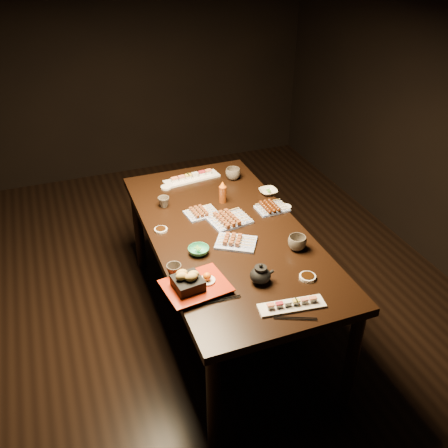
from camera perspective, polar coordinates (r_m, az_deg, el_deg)
The scene contains 23 objects.
ground at distance 3.44m, azimuth -3.77°, elevation -11.65°, with size 5.00×5.00×0.00m, color black.
dining_table at distance 3.21m, azimuth 0.32°, elevation -6.41°, with size 0.90×1.80×0.75m, color black.
sushi_platter_near at distance 2.46m, azimuth 7.76°, elevation -8.99°, with size 0.33×0.09×0.04m, color white, non-canonical shape.
sushi_platter_far at distance 3.56m, azimuth -3.72°, elevation 5.46°, with size 0.40×0.11×0.05m, color white, non-canonical shape.
yakitori_plate_center at distance 3.06m, azimuth 0.69°, elevation 0.73°, with size 0.24×0.18×0.06m, color #828EB6, non-canonical shape.
yakitori_plate_right at distance 2.86m, azimuth 1.39°, elevation -1.81°, with size 0.23×0.17×0.06m, color #828EB6, non-canonical shape.
yakitori_plate_left at distance 3.14m, azimuth -2.60°, elevation 1.52°, with size 0.20×0.14×0.05m, color #828EB6, non-canonical shape.
tsukune_plate at distance 3.20m, azimuth 5.52°, elevation 2.05°, with size 0.20×0.14×0.05m, color #828EB6, non-canonical shape.
edamame_bowl_green at distance 2.79m, azimuth -2.92°, elevation -3.04°, with size 0.12×0.12×0.04m, color #339B6D.
edamame_bowl_cream at distance 3.39m, azimuth 5.07°, elevation 3.72°, with size 0.12×0.12×0.03m, color beige.
tempura_tray at distance 2.52m, azimuth -3.26°, elevation -6.40°, with size 0.32×0.26×0.12m, color black, non-canonical shape.
teacup_near_left at distance 2.62m, azimuth -5.72°, elevation -5.35°, with size 0.08×0.08×0.07m, color #4E453B.
teacup_mid_right at distance 2.84m, azimuth 8.35°, elevation -2.16°, with size 0.10×0.10×0.08m, color #4E453B.
teacup_far_left at distance 3.24m, azimuth -6.90°, elevation 2.52°, with size 0.07×0.07×0.07m, color #4E453B.
teacup_far_right at distance 3.55m, azimuth 1.04°, elevation 5.76°, with size 0.10×0.10×0.08m, color #4E453B.
teapot at distance 2.57m, azimuth 4.19°, elevation -5.64°, with size 0.13×0.13×0.11m, color black, non-canonical shape.
condiment_bottle at distance 3.25m, azimuth -0.16°, elevation 3.71°, with size 0.05×0.05×0.15m, color #6C2D0E.
sauce_dish_west at distance 3.01m, azimuth -7.23°, elevation -0.66°, with size 0.08×0.08×0.01m, color white.
sauce_dish_east at distance 3.24m, azimuth 7.03°, elevation 1.92°, with size 0.07×0.07×0.01m, color white.
sauce_dish_se at distance 2.65m, azimuth 9.52°, elevation -5.99°, with size 0.09×0.09×0.02m, color white.
sauce_dish_nw at distance 3.47m, azimuth -6.63°, elevation 4.19°, with size 0.07×0.07×0.01m, color white.
chopsticks_near at distance 2.48m, azimuth -0.50°, elevation -8.72°, with size 0.22×0.02×0.01m, color black, non-canonical shape.
chopsticks_se at distance 2.41m, azimuth 8.15°, elevation -10.62°, with size 0.21×0.02×0.01m, color black, non-canonical shape.
Camera 1 is at (-0.66, -2.38, 2.39)m, focal length 40.00 mm.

